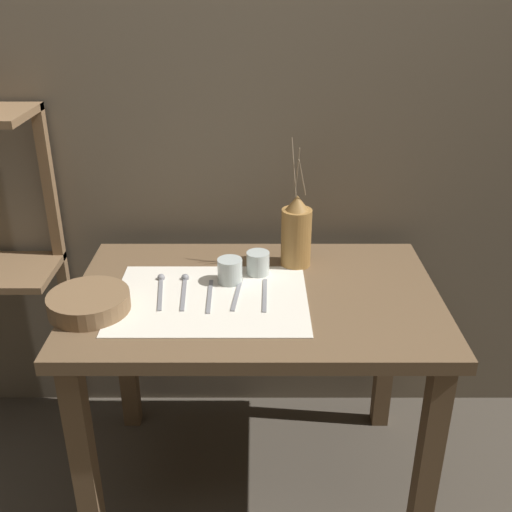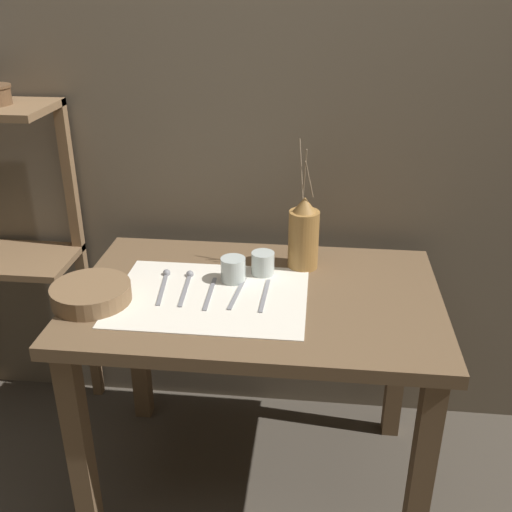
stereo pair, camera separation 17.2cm
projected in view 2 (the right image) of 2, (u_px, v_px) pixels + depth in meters
name	position (u px, v px, depth m)	size (l,w,h in m)	color
ground_plane	(257.00, 477.00, 2.09)	(12.00, 12.00, 0.00)	#473F35
stone_wall_back	(272.00, 103.00, 1.99)	(7.00, 0.06, 2.40)	#6B5E4C
wooden_table	(257.00, 325.00, 1.82)	(1.08, 0.70, 0.74)	brown
linen_cloth	(210.00, 296.00, 1.75)	(0.56, 0.42, 0.00)	silver
pitcher_with_flowers	(304.00, 235.00, 1.88)	(0.10, 0.10, 0.42)	olive
wooden_bowl	(91.00, 294.00, 1.71)	(0.23, 0.23, 0.05)	brown
glass_tumbler_near	(233.00, 269.00, 1.82)	(0.08, 0.08, 0.08)	#B7C1BC
glass_tumbler_far	(263.00, 263.00, 1.86)	(0.07, 0.07, 0.07)	#B7C1BC
spoon_outer	(165.00, 279.00, 1.83)	(0.04, 0.21, 0.02)	gray
spoon_inner	(188.00, 281.00, 1.83)	(0.03, 0.21, 0.02)	gray
fork_inner	(210.00, 294.00, 1.76)	(0.02, 0.20, 0.00)	gray
knife_center	(237.00, 293.00, 1.76)	(0.03, 0.20, 0.00)	gray
fork_outer	(265.00, 295.00, 1.75)	(0.02, 0.20, 0.00)	gray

